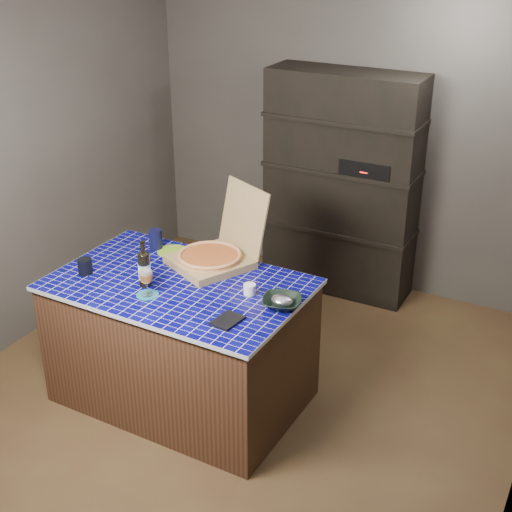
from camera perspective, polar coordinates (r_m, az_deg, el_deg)
The scene contains 14 objects.
room at distance 4.31m, azimuth -0.51°, elevation 3.89°, with size 3.50×3.50×3.50m.
shelving_unit at distance 5.73m, azimuth 6.88°, elevation 5.67°, with size 1.20×0.41×1.80m.
kitchen_island at distance 4.54m, azimuth -5.98°, elevation -6.82°, with size 1.55×1.00×0.84m.
pizza_box at distance 4.50m, azimuth -3.41°, elevation 0.11°, with size 0.63×0.67×0.48m.
mead_bottle at distance 4.27m, azimuth -8.92°, elevation -0.97°, with size 0.08×0.08×0.29m.
teal_trivet at distance 4.21m, azimuth -8.67°, elevation -3.09°, with size 0.13×0.13×0.01m, color #17667C.
wine_glass at distance 4.15m, azimuth -8.78°, elevation -1.60°, with size 0.08×0.08×0.18m.
tumbler at distance 4.52m, azimuth -13.53°, elevation -0.80°, with size 0.09×0.09×0.10m, color black.
dvd_case at distance 3.91m, azimuth -2.30°, elevation -5.18°, with size 0.13×0.18×0.01m, color black.
bowl at distance 4.04m, azimuth 2.09°, elevation -3.73°, with size 0.22×0.22×0.05m, color black.
foil_contents at distance 4.03m, azimuth 2.09°, elevation -3.57°, with size 0.13×0.11×0.06m, color #B4B1BD.
white_jar at distance 4.17m, azimuth -0.51°, elevation -2.67°, with size 0.07×0.07×0.06m, color white.
navy_cup at distance 4.75m, azimuth -8.03°, elevation 1.32°, with size 0.09×0.09×0.13m, color black.
green_trivet at distance 4.72m, azimuth -6.70°, elevation 0.39°, with size 0.20×0.20×0.01m, color #80B126.
Camera 1 is at (1.91, -3.51, 2.85)m, focal length 50.00 mm.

